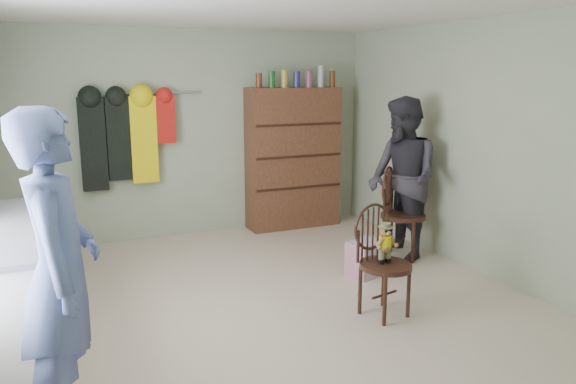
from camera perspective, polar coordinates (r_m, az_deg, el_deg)
name	(u,v)px	position (r m, az deg, el deg)	size (l,w,h in m)	color
ground_plane	(271,306)	(4.97, -1.74, -11.46)	(5.00, 5.00, 0.00)	beige
room_walls	(248,119)	(5.08, -4.13, 7.43)	(5.00, 5.00, 5.00)	#A6B094
counter	(18,289)	(4.50, -25.75, -8.83)	(0.64, 1.86, 0.94)	silver
chair_front	(382,254)	(4.70, 9.49, -6.19)	(0.49, 0.49, 0.93)	#3B1E14
chair_far	(398,209)	(6.18, 11.08, -1.72)	(0.63, 0.63, 1.00)	#3B1E14
striped_bag	(365,258)	(5.66, 7.86, -6.69)	(0.33, 0.26, 0.35)	#E57285
person_left	(60,273)	(3.34, -22.18, -7.63)	(0.66, 0.44, 1.82)	#4B598A
person_right	(402,179)	(6.11, 11.55, 1.32)	(0.85, 0.66, 1.74)	#2D2B33
dresser	(293,157)	(7.25, 0.53, 3.54)	(1.20, 0.39, 2.07)	brown
coat_rack	(125,138)	(6.71, -16.22, 5.29)	(1.42, 0.12, 1.09)	#99999E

